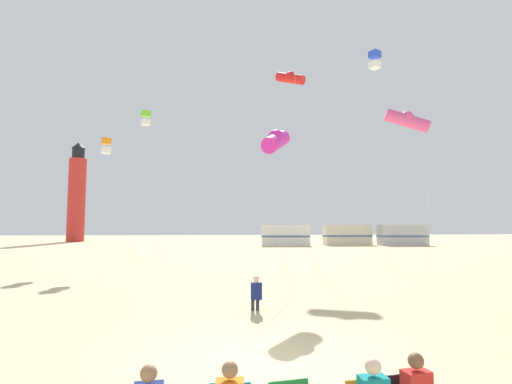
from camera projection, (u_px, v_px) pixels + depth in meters
ground at (257, 360)px, 7.95m from camera, size 200.00×200.00×0.00m
kite_flyer_standing at (256, 293)px, 12.40m from camera, size 0.34×0.51×1.16m
kite_box_orange at (106, 146)px, 28.66m from camera, size 2.94×2.94×9.20m
kite_tube_rainbow at (407, 120)px, 21.59m from camera, size 2.59×1.89×9.33m
kite_box_blue at (375, 60)px, 25.21m from camera, size 1.22×1.22×14.10m
kite_tube_magenta at (276, 141)px, 17.05m from camera, size 2.19×2.64×7.19m
kite_tube_scarlet at (290, 78)px, 29.50m from camera, size 2.70×2.69×14.67m
kite_box_lime at (146, 118)px, 30.48m from camera, size 1.76×1.76×11.76m
lighthouse_distant at (77, 195)px, 65.11m from camera, size 2.80×2.80×16.80m
rv_van_white at (285, 235)px, 52.36m from camera, size 6.59×2.79×2.80m
rv_van_cream at (347, 235)px, 54.05m from camera, size 6.47×2.44×2.80m
rv_van_silver at (402, 235)px, 52.96m from camera, size 6.51×2.53×2.80m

